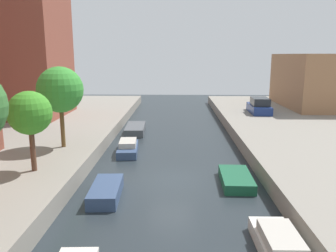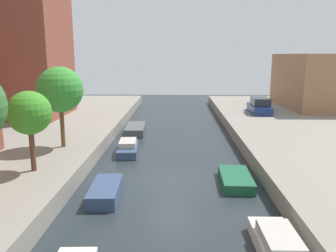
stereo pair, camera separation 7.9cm
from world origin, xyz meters
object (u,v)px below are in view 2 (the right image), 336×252
object	(u,v)px
moored_boat_left_2	(105,191)
low_block_right	(328,80)
street_tree_4	(60,90)
moored_boat_left_3	(128,148)
moored_boat_left_4	(136,129)
moored_boat_right_2	(279,247)
moored_boat_right_3	(236,179)
parked_car	(260,107)
street_tree_3	(29,113)

from	to	relation	value
moored_boat_left_2	low_block_right	bearing A→B (deg)	49.23
street_tree_4	moored_boat_left_3	world-z (taller)	street_tree_4
moored_boat_left_3	moored_boat_left_4	world-z (taller)	moored_boat_left_3
moored_boat_left_2	moored_boat_right_2	world-z (taller)	moored_boat_right_2
moored_boat_right_3	moored_boat_left_2	bearing A→B (deg)	-163.66
moored_boat_left_3	moored_boat_right_2	size ratio (longest dim) A/B	0.96
moored_boat_left_4	moored_boat_left_3	bearing A→B (deg)	-87.95
low_block_right	parked_car	world-z (taller)	low_block_right
parked_car	moored_boat_left_2	xyz separation A→B (m)	(-12.24, -19.72, -1.34)
moored_boat_left_2	moored_boat_right_3	bearing A→B (deg)	16.34
low_block_right	street_tree_4	size ratio (longest dim) A/B	2.34
street_tree_3	moored_boat_left_3	xyz separation A→B (m)	(4.00, 6.78, -3.68)
low_block_right	street_tree_4	world-z (taller)	low_block_right
moored_boat_left_2	moored_boat_left_3	distance (m)	7.88
moored_boat_left_2	moored_boat_right_3	world-z (taller)	moored_boat_left_2
low_block_right	moored_boat_left_2	xyz separation A→B (m)	(-21.24, -24.64, -3.72)
moored_boat_right_2	parked_car	bearing A→B (deg)	78.39
moored_boat_left_2	moored_boat_right_3	size ratio (longest dim) A/B	0.98
moored_boat_left_3	moored_boat_right_2	world-z (taller)	moored_boat_left_3
low_block_right	moored_boat_right_2	size ratio (longest dim) A/B	3.14
low_block_right	moored_boat_right_3	bearing A→B (deg)	-122.50
moored_boat_left_4	moored_boat_right_3	distance (m)	14.27
moored_boat_left_2	moored_boat_right_2	distance (m)	8.70
moored_boat_right_3	moored_boat_left_4	bearing A→B (deg)	119.67
moored_boat_left_2	moored_boat_left_4	distance (m)	14.40
low_block_right	moored_boat_right_3	xyz separation A→B (m)	(-14.42, -22.64, -3.78)
street_tree_4	moored_boat_left_4	world-z (taller)	street_tree_4
parked_car	low_block_right	bearing A→B (deg)	28.65
parked_car	moored_boat_right_2	size ratio (longest dim) A/B	1.19
moored_boat_left_3	moored_boat_right_2	bearing A→B (deg)	-60.63
moored_boat_left_2	moored_boat_right_2	size ratio (longest dim) A/B	0.86
moored_boat_right_2	moored_boat_right_3	distance (m)	6.91
moored_boat_right_3	parked_car	bearing A→B (deg)	72.99
street_tree_4	parked_car	world-z (taller)	street_tree_4
moored_boat_left_2	street_tree_3	bearing A→B (deg)	164.65
street_tree_3	moored_boat_left_2	xyz separation A→B (m)	(4.01, -1.10, -3.74)
street_tree_3	moored_boat_right_3	xyz separation A→B (m)	(10.83, 0.90, -3.80)
low_block_right	moored_boat_left_3	size ratio (longest dim) A/B	3.28
moored_boat_left_2	moored_boat_left_4	xyz separation A→B (m)	(-0.24, 14.40, 0.01)
low_block_right	street_tree_3	xyz separation A→B (m)	(-25.25, -23.54, 0.02)
street_tree_4	moored_boat_right_2	distance (m)	16.14
low_block_right	moored_boat_left_3	xyz separation A→B (m)	(-21.25, -16.76, -3.67)
street_tree_3	moored_boat_right_2	size ratio (longest dim) A/B	1.07
parked_car	moored_boat_right_2	distance (m)	25.17
moored_boat_left_3	street_tree_4	bearing A→B (deg)	-153.25
moored_boat_right_2	moored_boat_right_3	size ratio (longest dim) A/B	1.15
moored_boat_left_2	street_tree_4	bearing A→B (deg)	124.36
street_tree_3	parked_car	bearing A→B (deg)	48.89
low_block_right	moored_boat_left_2	distance (m)	32.74
street_tree_3	street_tree_4	bearing A→B (deg)	90.00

